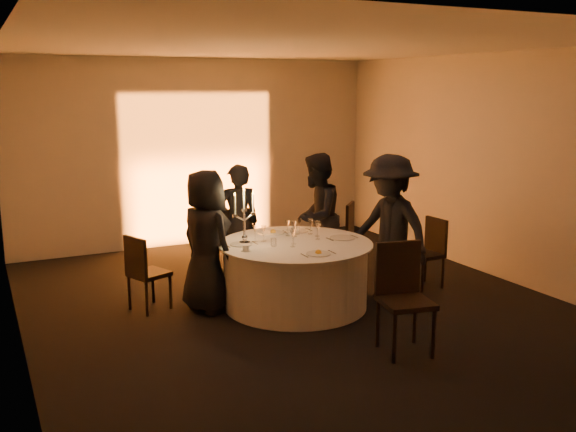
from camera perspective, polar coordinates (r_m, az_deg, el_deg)
name	(u,v)px	position (r m, az deg, el deg)	size (l,w,h in m)	color
floor	(295,305)	(7.69, 0.66, -7.96)	(7.00, 7.00, 0.00)	black
ceiling	(296,45)	(7.26, 0.72, 14.96)	(7.00, 7.00, 0.00)	silver
wall_back	(198,152)	(10.55, -7.99, 5.62)	(7.00, 7.00, 0.00)	beige
wall_front	(535,249)	(4.55, 21.09, -2.79)	(7.00, 7.00, 0.00)	beige
wall_left	(11,201)	(6.56, -23.39, 1.23)	(7.00, 7.00, 0.00)	beige
wall_right	(494,166)	(9.08, 17.88, 4.23)	(7.00, 7.00, 0.00)	beige
uplighter_fixture	(207,243)	(10.51, -7.25, -2.41)	(0.25, 0.12, 0.10)	black
banquet_table	(296,274)	(7.57, 0.67, -5.21)	(1.80, 1.80, 0.77)	black
chair_left	(144,269)	(7.56, -12.72, -4.63)	(0.51, 0.51, 0.89)	black
chair_back_left	(235,238)	(8.73, -4.70, -1.93)	(0.47, 0.47, 0.96)	black
chair_back_right	(342,232)	(9.11, 4.84, -1.39)	(0.59, 0.59, 0.95)	black
chair_right	(429,249)	(8.48, 12.45, -2.86)	(0.41, 0.41, 0.89)	black
chair_front	(402,290)	(6.38, 10.13, -6.52)	(0.55, 0.55, 1.07)	black
guest_left	(206,241)	(7.37, -7.28, -2.25)	(0.80, 0.52, 1.64)	black
guest_back_left	(238,223)	(8.49, -4.48, -0.62)	(0.57, 0.37, 1.57)	black
guest_back_right	(316,217)	(8.54, 2.53, -0.08)	(0.83, 0.64, 1.70)	black
guest_right	(389,228)	(7.78, 9.01, -1.08)	(1.14, 0.66, 1.77)	black
plate_left	(241,244)	(7.38, -4.19, -2.53)	(0.36, 0.25, 0.01)	white
plate_back_left	(273,232)	(7.93, -1.33, -1.44)	(0.36, 0.27, 0.08)	white
plate_back_right	(297,231)	(8.04, 0.78, -1.33)	(0.35, 0.28, 0.01)	white
plate_right	(342,238)	(7.70, 4.83, -1.94)	(0.36, 0.30, 0.01)	white
plate_front	(318,253)	(6.96, 2.72, -3.29)	(0.36, 0.26, 0.08)	white
coffee_cup	(246,248)	(7.11, -3.76, -2.88)	(0.11, 0.11, 0.07)	white
candelabra	(244,224)	(7.39, -3.90, -0.71)	(0.28, 0.13, 0.67)	silver
wine_glass_a	(288,225)	(7.78, -0.02, -0.78)	(0.07, 0.07, 0.19)	silver
wine_glass_b	(310,223)	(7.87, 2.00, -0.64)	(0.07, 0.07, 0.19)	silver
wine_glass_c	(255,230)	(7.49, -2.95, -1.28)	(0.07, 0.07, 0.19)	silver
wine_glass_d	(264,230)	(7.50, -2.17, -1.25)	(0.07, 0.07, 0.19)	silver
wine_glass_e	(293,235)	(7.24, 0.44, -1.70)	(0.07, 0.07, 0.19)	silver
wine_glass_f	(294,225)	(7.74, 0.58, -0.85)	(0.07, 0.07, 0.19)	silver
wine_glass_g	(318,228)	(7.60, 2.68, -1.08)	(0.07, 0.07, 0.19)	silver
wine_glass_h	(294,232)	(7.37, 0.52, -1.48)	(0.07, 0.07, 0.19)	silver
wine_glass_i	(317,225)	(7.75, 2.62, -0.83)	(0.07, 0.07, 0.19)	silver
tumbler_a	(297,231)	(7.87, 0.81, -1.32)	(0.07, 0.07, 0.09)	silver
tumbler_b	(274,242)	(7.30, -1.29, -2.36)	(0.07, 0.07, 0.09)	silver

